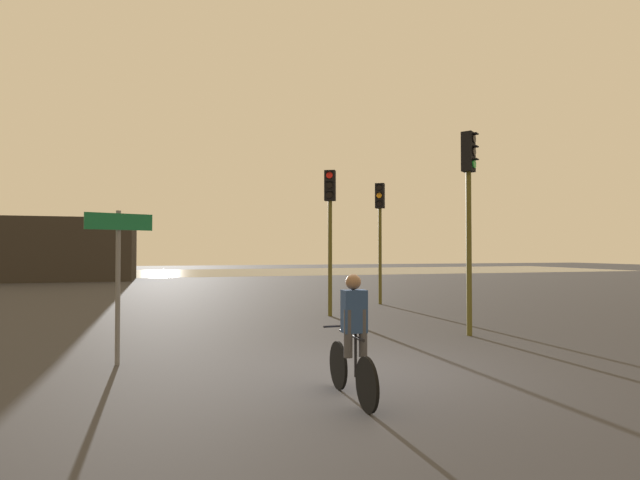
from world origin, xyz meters
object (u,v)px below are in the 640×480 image
object	(u,v)px
traffic_light_near_right	(469,194)
cyclist	(353,337)
distant_building	(6,249)
traffic_light_far_right	(380,220)
direction_sign_post	(118,264)
traffic_light_center	(330,214)

from	to	relation	value
traffic_light_near_right	cyclist	distance (m)	6.22
distant_building	cyclist	size ratio (longest dim) A/B	8.79
traffic_light_far_right	distant_building	bearing A→B (deg)	-13.05
traffic_light_near_right	direction_sign_post	distance (m)	7.53
distant_building	direction_sign_post	bearing A→B (deg)	-70.55
traffic_light_near_right	distant_building	bearing A→B (deg)	-96.20
traffic_light_far_right	direction_sign_post	distance (m)	11.15
distant_building	direction_sign_post	world-z (taller)	distant_building
traffic_light_far_right	direction_sign_post	xyz separation A→B (m)	(-8.00, -7.64, -1.34)
traffic_light_far_right	traffic_light_near_right	bearing A→B (deg)	118.44
distant_building	traffic_light_near_right	world-z (taller)	traffic_light_near_right
traffic_light_far_right	direction_sign_post	size ratio (longest dim) A/B	1.68
traffic_light_center	traffic_light_near_right	bearing A→B (deg)	141.25
direction_sign_post	traffic_light_near_right	bearing A→B (deg)	166.32
traffic_light_far_right	direction_sign_post	world-z (taller)	traffic_light_far_right
distant_building	traffic_light_far_right	distance (m)	25.46
traffic_light_center	traffic_light_far_right	size ratio (longest dim) A/B	0.99
distant_building	traffic_light_center	xyz separation A→B (m)	(14.59, -21.30, 0.99)
traffic_light_near_right	direction_sign_post	xyz separation A→B (m)	(-7.33, -0.90, -1.51)
distant_building	traffic_light_near_right	xyz separation A→B (m)	(16.62, -25.41, 1.19)
distant_building	traffic_light_center	distance (m)	25.83
distant_building	direction_sign_post	size ratio (longest dim) A/B	5.79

